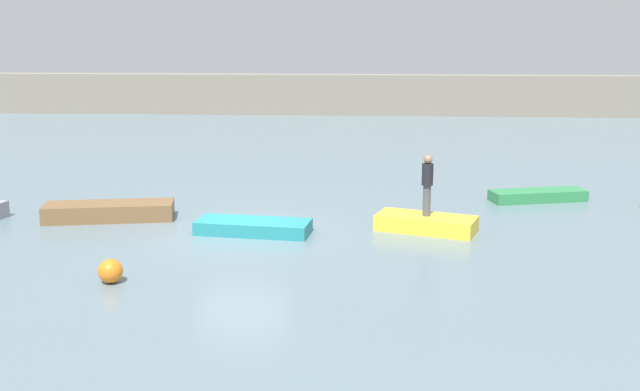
{
  "coord_description": "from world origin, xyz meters",
  "views": [
    {
      "loc": [
        3.55,
        -20.72,
        5.75
      ],
      "look_at": [
        2.06,
        2.59,
        0.53
      ],
      "focal_mm": 43.11,
      "sensor_mm": 36.0,
      "label": 1
    }
  ],
  "objects_px": {
    "rowboat_green": "(538,195)",
    "rowboat_teal": "(253,227)",
    "rowboat_yellow": "(426,223)",
    "person_dark_shirt": "(427,182)",
    "rowboat_brown": "(109,211)",
    "mooring_buoy": "(110,271)"
  },
  "relations": [
    {
      "from": "person_dark_shirt",
      "to": "rowboat_brown",
      "type": "bearing_deg",
      "value": 175.73
    },
    {
      "from": "mooring_buoy",
      "to": "person_dark_shirt",
      "type": "bearing_deg",
      "value": 33.63
    },
    {
      "from": "rowboat_yellow",
      "to": "rowboat_green",
      "type": "distance_m",
      "value": 5.72
    },
    {
      "from": "rowboat_yellow",
      "to": "rowboat_brown",
      "type": "bearing_deg",
      "value": -165.28
    },
    {
      "from": "rowboat_teal",
      "to": "person_dark_shirt",
      "type": "xyz_separation_m",
      "value": [
        4.87,
        0.54,
        1.25
      ]
    },
    {
      "from": "rowboat_brown",
      "to": "mooring_buoy",
      "type": "height_order",
      "value": "mooring_buoy"
    },
    {
      "from": "rowboat_green",
      "to": "mooring_buoy",
      "type": "relative_size",
      "value": 5.69
    },
    {
      "from": "rowboat_teal",
      "to": "rowboat_yellow",
      "type": "relative_size",
      "value": 1.15
    },
    {
      "from": "rowboat_yellow",
      "to": "rowboat_green",
      "type": "bearing_deg",
      "value": 64.77
    },
    {
      "from": "rowboat_yellow",
      "to": "rowboat_green",
      "type": "xyz_separation_m",
      "value": [
        3.99,
        4.1,
        -0.04
      ]
    },
    {
      "from": "person_dark_shirt",
      "to": "rowboat_yellow",
      "type": "bearing_deg",
      "value": 180.0
    },
    {
      "from": "rowboat_teal",
      "to": "rowboat_brown",
      "type": "bearing_deg",
      "value": 171.67
    },
    {
      "from": "rowboat_green",
      "to": "rowboat_brown",
      "type": "bearing_deg",
      "value": 179.92
    },
    {
      "from": "rowboat_green",
      "to": "rowboat_yellow",
      "type": "bearing_deg",
      "value": -148.52
    },
    {
      "from": "rowboat_brown",
      "to": "rowboat_yellow",
      "type": "height_order",
      "value": "rowboat_brown"
    },
    {
      "from": "rowboat_teal",
      "to": "mooring_buoy",
      "type": "bearing_deg",
      "value": -113.49
    },
    {
      "from": "rowboat_brown",
      "to": "person_dark_shirt",
      "type": "bearing_deg",
      "value": -14.81
    },
    {
      "from": "mooring_buoy",
      "to": "rowboat_green",
      "type": "bearing_deg",
      "value": 38.36
    },
    {
      "from": "rowboat_green",
      "to": "rowboat_teal",
      "type": "bearing_deg",
      "value": -166.65
    },
    {
      "from": "rowboat_brown",
      "to": "rowboat_yellow",
      "type": "bearing_deg",
      "value": -14.81
    },
    {
      "from": "rowboat_teal",
      "to": "rowboat_yellow",
      "type": "distance_m",
      "value": 4.9
    },
    {
      "from": "rowboat_teal",
      "to": "mooring_buoy",
      "type": "height_order",
      "value": "mooring_buoy"
    }
  ]
}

